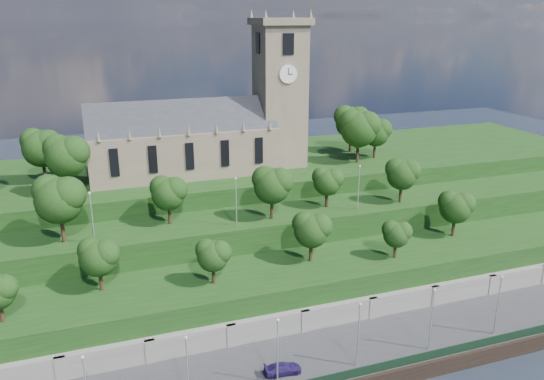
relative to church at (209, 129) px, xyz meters
name	(u,v)px	position (x,y,z in m)	size (l,w,h in m)	color
promenade	(283,369)	(-0.79, -39.98, -21.52)	(160.00, 12.00, 2.00)	#2D2D30
retaining_wall	(267,332)	(-0.79, -34.01, -20.02)	(160.00, 2.10, 5.00)	slate
embankment_lower	(253,299)	(-0.79, -27.98, -18.52)	(160.00, 12.00, 8.00)	#153411
embankment_upper	(232,254)	(-0.79, -16.98, -16.52)	(160.00, 10.00, 12.00)	#153411
hilltop	(203,203)	(-0.79, 4.02, -15.02)	(160.00, 32.00, 15.00)	#153411
church	(209,129)	(0.00, 0.00, 0.00)	(38.60, 12.35, 27.60)	#6A5C4A
trees_lower	(276,237)	(2.75, -27.48, -9.85)	(69.94, 8.53, 7.47)	black
trees_upper	(221,187)	(-2.55, -17.93, -4.94)	(58.64, 8.22, 9.51)	black
trees_hilltop	(207,138)	(-0.78, -1.77, -1.13)	(75.53, 16.35, 10.03)	black
lamp_posts_promenade	(278,347)	(-2.79, -43.48, -15.70)	(60.36, 0.36, 8.41)	#B2B2B7
lamp_posts_upper	(236,198)	(-0.79, -19.98, -6.20)	(40.36, 0.36, 7.44)	#B2B2B7
car_right	(283,369)	(-1.59, -41.97, -19.88)	(1.80, 4.42, 1.28)	#21154C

